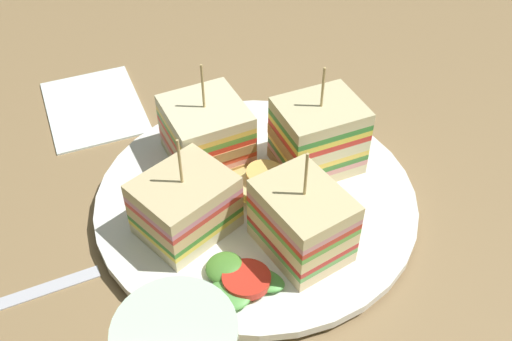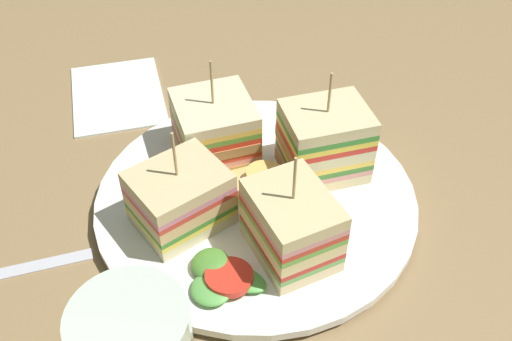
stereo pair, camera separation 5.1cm
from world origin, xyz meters
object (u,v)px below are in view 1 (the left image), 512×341
Objects in this scene: sandwich_wedge_2 at (318,136)px; napkin at (94,106)px; sandwich_wedge_3 at (206,132)px; sandwich_wedge_1 at (302,221)px; plate at (256,199)px; sandwich_wedge_0 at (186,205)px; chip_pile at (257,180)px.

sandwich_wedge_2 reaches higher than napkin.
sandwich_wedge_2 reaches higher than sandwich_wedge_3.
sandwich_wedge_3 is 17.54cm from napkin.
plate is at bearing -2.42° from sandwich_wedge_1.
sandwich_wedge_0 is 0.96× the size of sandwich_wedge_1.
sandwich_wedge_0 is at bearing 11.64° from sandwich_wedge_2.
chip_pile is (0.62, -0.10, 1.87)cm from plate.
sandwich_wedge_1 is at bearing -135.31° from napkin.
chip_pile is 23.92cm from napkin.
sandwich_wedge_0 is 9.90cm from sandwich_wedge_1.
sandwich_wedge_2 is at bearing -58.72° from chip_pile.
napkin is (10.32, 13.53, -4.25)cm from sandwich_wedge_3.
sandwich_wedge_0 reaches higher than plate.
sandwich_wedge_3 reaches higher than chip_pile.
sandwich_wedge_3 is 1.34× the size of chip_pile.
sandwich_wedge_1 is at bearing -149.91° from plate.
chip_pile is at bearing -5.37° from sandwich_wedge_1.
sandwich_wedge_3 is at bearing 40.37° from plate.
sandwich_wedge_3 is 0.76× the size of napkin.
napkin is (22.04, 21.81, -4.38)cm from sandwich_wedge_1.
sandwich_wedge_3 reaches higher than napkin.
sandwich_wedge_1 is 10.63cm from sandwich_wedge_2.
sandwich_wedge_1 reaches higher than plate.
chip_pile reaches higher than plate.
chip_pile is (4.57, -6.12, -1.49)cm from sandwich_wedge_0.
napkin is (11.67, 24.10, -4.73)cm from sandwich_wedge_2.
sandwich_wedge_0 reaches higher than chip_pile.
sandwich_wedge_2 is (10.38, -2.29, 0.36)cm from sandwich_wedge_1.
sandwich_wedge_0 is 1.26× the size of chip_pile.
plate is 2.69× the size of sandwich_wedge_2.
sandwich_wedge_0 is 14.43cm from sandwich_wedge_2.
sandwich_wedge_3 is (1.35, 10.57, -0.48)cm from sandwich_wedge_2.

